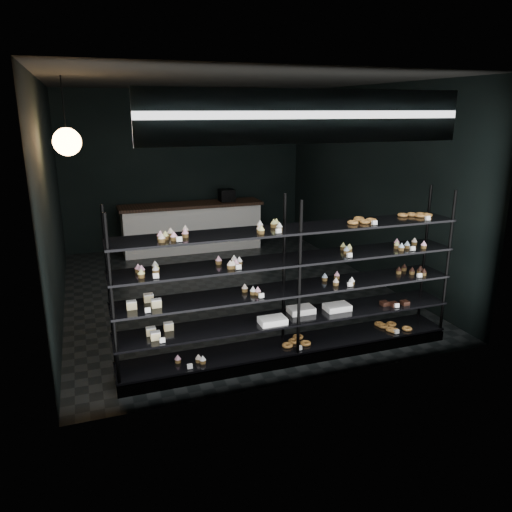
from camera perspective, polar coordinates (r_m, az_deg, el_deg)
name	(u,v)px	position (r m, az deg, el deg)	size (l,w,h in m)	color
room	(226,191)	(7.73, -3.46, 7.37)	(5.01, 6.01, 3.20)	black
display_shelf	(289,307)	(5.77, 3.82, -5.87)	(4.00, 0.50, 1.91)	black
signage	(311,116)	(4.89, 6.26, 15.58)	(3.30, 0.05, 0.50)	#0B0B38
pendant_lamp	(67,142)	(6.34, -20.78, 12.12)	(0.32, 0.32, 0.89)	black
service_counter	(192,226)	(10.32, -7.28, 3.36)	(2.89, 0.65, 1.23)	silver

